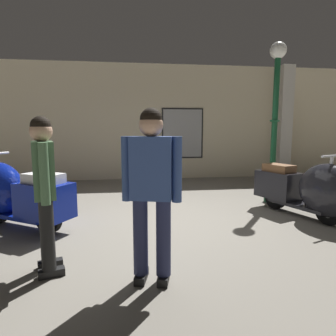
{
  "coord_description": "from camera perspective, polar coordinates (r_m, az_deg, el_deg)",
  "views": [
    {
      "loc": [
        -0.58,
        -4.5,
        1.46
      ],
      "look_at": [
        0.02,
        0.1,
        0.84
      ],
      "focal_mm": 30.82,
      "sensor_mm": 36.0,
      "label": 1
    }
  ],
  "objects": [
    {
      "name": "ground_plane",
      "position": [
        4.77,
        -0.04,
        -10.17
      ],
      "size": [
        60.0,
        60.0,
        0.0
      ],
      "primitive_type": "plane",
      "color": "slate"
    },
    {
      "name": "lamppost",
      "position": [
        6.1,
        20.45,
        10.54
      ],
      "size": [
        0.31,
        0.31,
        3.1
      ],
      "color": "#144728",
      "rests_on": "ground"
    },
    {
      "name": "scooter_0",
      "position": [
        4.92,
        -28.56,
        -4.46
      ],
      "size": [
        1.82,
        1.39,
        1.11
      ],
      "rotation": [
        0.0,
        0.0,
        2.59
      ],
      "color": "black",
      "rests_on": "ground"
    },
    {
      "name": "visitor_1",
      "position": [
        3.11,
        -23.29,
        -3.01
      ],
      "size": [
        0.33,
        0.52,
        1.59
      ],
      "rotation": [
        0.0,
        0.0,
        0.31
      ],
      "color": "black",
      "rests_on": "ground"
    },
    {
      "name": "scooter_1",
      "position": [
        5.23,
        26.34,
        -3.8
      ],
      "size": [
        1.1,
        1.83,
        1.08
      ],
      "rotation": [
        0.0,
        0.0,
        -1.21
      ],
      "color": "black",
      "rests_on": "ground"
    },
    {
      "name": "showroom_back_wall",
      "position": [
        8.55,
        -2.59,
        8.96
      ],
      "size": [
        18.0,
        0.63,
        3.31
      ],
      "color": "beige",
      "rests_on": "ground"
    },
    {
      "name": "visitor_0",
      "position": [
        2.67,
        -3.27,
        -3.27
      ],
      "size": [
        0.55,
        0.33,
        1.65
      ],
      "rotation": [
        0.0,
        0.0,
        1.33
      ],
      "color": "black",
      "rests_on": "ground"
    }
  ]
}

